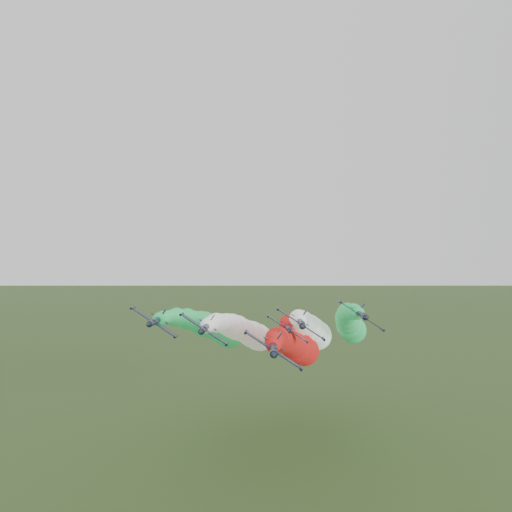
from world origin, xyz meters
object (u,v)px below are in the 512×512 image
Objects in this scene: jet_trail at (300,332)px; jet_lead at (294,346)px; jet_inner_left at (246,332)px; jet_outer_left at (213,328)px; jet_outer_right at (350,323)px; jet_inner_right at (310,329)px.

jet_lead is at bearing -95.79° from jet_trail.
jet_outer_left is (-8.94, 4.92, 0.36)m from jet_inner_left.
jet_outer_right is at bearing 52.18° from jet_lead.
jet_lead is at bearing -127.82° from jet_outer_right.
jet_inner_right is at bearing -149.05° from jet_outer_right.
jet_inner_left is at bearing 132.39° from jet_lead.
jet_trail is (14.64, 16.12, -2.15)m from jet_inner_left.
jet_outer_right is 15.88m from jet_trail.
jet_inner_right reaches higher than jet_outer_left.
jet_lead is 1.00× the size of jet_outer_right.
jet_inner_right is at bearing -84.03° from jet_trail.
jet_outer_right is (36.42, 2.57, 1.07)m from jet_outer_left.
jet_inner_right is at bearing 2.66° from jet_inner_left.
jet_trail is at bearing 95.97° from jet_inner_right.
jet_inner_left is at bearing -132.25° from jet_trail.
jet_lead is 17.41m from jet_inner_left.
jet_outer_right is at bearing 15.25° from jet_inner_left.
jet_inner_right reaches higher than jet_inner_left.
jet_outer_left is 26.23m from jet_trail.
jet_lead reaches higher than jet_trail.
jet_outer_right is 1.00× the size of jet_trail.
jet_outer_right reaches higher than jet_outer_left.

